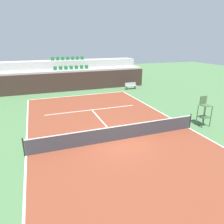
# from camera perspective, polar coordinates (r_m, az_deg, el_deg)

# --- Properties ---
(ground_plane) EXTENTS (80.00, 80.00, 0.00)m
(ground_plane) POSITION_cam_1_polar(r_m,az_deg,el_deg) (13.21, 1.81, -7.75)
(ground_plane) COLOR #477042
(court_surface) EXTENTS (11.00, 24.00, 0.01)m
(court_surface) POSITION_cam_1_polar(r_m,az_deg,el_deg) (13.21, 1.81, -7.73)
(court_surface) COLOR brown
(court_surface) RESTS_ON ground_plane
(baseline_far) EXTENTS (11.00, 0.10, 0.00)m
(baseline_far) POSITION_cam_1_polar(r_m,az_deg,el_deg) (24.03, -9.04, 4.52)
(baseline_far) COLOR white
(baseline_far) RESTS_ON court_surface
(sideline_left) EXTENTS (0.10, 24.00, 0.00)m
(sideline_left) POSITION_cam_1_polar(r_m,az_deg,el_deg) (12.45, -22.58, -11.09)
(sideline_left) COLOR white
(sideline_left) RESTS_ON court_surface
(sideline_right) EXTENTS (0.10, 24.00, 0.00)m
(sideline_right) POSITION_cam_1_polar(r_m,az_deg,el_deg) (15.92, 20.35, -4.13)
(sideline_right) COLOR white
(sideline_right) RESTS_ON court_surface
(service_line_far) EXTENTS (8.26, 0.10, 0.00)m
(service_line_far) POSITION_cam_1_polar(r_m,az_deg,el_deg) (18.84, -5.56, 0.58)
(service_line_far) COLOR white
(service_line_far) RESTS_ON court_surface
(centre_service_line) EXTENTS (0.10, 6.40, 0.00)m
(centre_service_line) POSITION_cam_1_polar(r_m,az_deg,el_deg) (15.95, -2.54, -2.84)
(centre_service_line) COLOR white
(centre_service_line) RESTS_ON court_surface
(back_wall) EXTENTS (18.75, 0.30, 2.27)m
(back_wall) POSITION_cam_1_polar(r_m,az_deg,el_deg) (26.32, -10.36, 8.22)
(back_wall) COLOR #33231E
(back_wall) RESTS_ON ground_plane
(stands_tier_lower) EXTENTS (18.75, 2.40, 2.48)m
(stands_tier_lower) POSITION_cam_1_polar(r_m,az_deg,el_deg) (27.61, -10.90, 8.90)
(stands_tier_lower) COLOR #9E9E99
(stands_tier_lower) RESTS_ON ground_plane
(stands_tier_upper) EXTENTS (18.75, 2.40, 3.43)m
(stands_tier_upper) POSITION_cam_1_polar(r_m,az_deg,el_deg) (29.88, -11.78, 10.53)
(stands_tier_upper) COLOR #9E9E99
(stands_tier_upper) RESTS_ON ground_plane
(seating_row_lower) EXTENTS (4.45, 0.44, 0.44)m
(seating_row_lower) POSITION_cam_1_polar(r_m,az_deg,el_deg) (27.50, -11.11, 11.73)
(seating_row_lower) COLOR #1E6633
(seating_row_lower) RESTS_ON stands_tier_lower
(seating_row_upper) EXTENTS (4.45, 0.44, 0.44)m
(seating_row_upper) POSITION_cam_1_polar(r_m,az_deg,el_deg) (29.76, -12.05, 14.05)
(seating_row_upper) COLOR #1E6633
(seating_row_upper) RESTS_ON stands_tier_upper
(tennis_net) EXTENTS (11.08, 0.08, 1.07)m
(tennis_net) POSITION_cam_1_polar(r_m,az_deg,el_deg) (12.99, 1.83, -5.75)
(tennis_net) COLOR black
(tennis_net) RESTS_ON court_surface
(umpire_chair) EXTENTS (0.76, 0.66, 2.20)m
(umpire_chair) POSITION_cam_1_polar(r_m,az_deg,el_deg) (16.38, 24.03, 0.43)
(umpire_chair) COLOR #334C2D
(umpire_chair) RESTS_ON ground_plane
(player_bench) EXTENTS (1.50, 0.40, 0.85)m
(player_bench) POSITION_cam_1_polar(r_m,az_deg,el_deg) (26.95, 5.17, 7.34)
(player_bench) COLOR #99999E
(player_bench) RESTS_ON ground_plane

